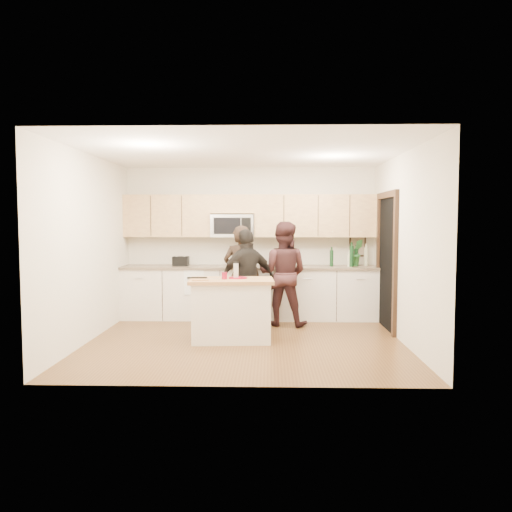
{
  "coord_description": "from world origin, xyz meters",
  "views": [
    {
      "loc": [
        0.35,
        -7.1,
        1.73
      ],
      "look_at": [
        0.15,
        0.35,
        1.21
      ],
      "focal_mm": 35.0,
      "sensor_mm": 36.0,
      "label": 1
    }
  ],
  "objects_px": {
    "woman_left": "(241,275)",
    "woman_center": "(283,274)",
    "island": "(232,310)",
    "woman_right": "(247,280)",
    "toaster": "(181,261)"
  },
  "relations": [
    {
      "from": "woman_left",
      "to": "woman_center",
      "type": "distance_m",
      "value": 0.69
    },
    {
      "from": "toaster",
      "to": "woman_center",
      "type": "height_order",
      "value": "woman_center"
    },
    {
      "from": "toaster",
      "to": "woman_left",
      "type": "relative_size",
      "value": 0.17
    },
    {
      "from": "island",
      "to": "woman_right",
      "type": "distance_m",
      "value": 0.85
    },
    {
      "from": "woman_center",
      "to": "toaster",
      "type": "bearing_deg",
      "value": -3.03
    },
    {
      "from": "woman_left",
      "to": "woman_right",
      "type": "relative_size",
      "value": 1.03
    },
    {
      "from": "woman_center",
      "to": "woman_right",
      "type": "distance_m",
      "value": 0.68
    },
    {
      "from": "woman_right",
      "to": "toaster",
      "type": "bearing_deg",
      "value": -64.01
    },
    {
      "from": "island",
      "to": "woman_right",
      "type": "xyz_separation_m",
      "value": [
        0.2,
        0.75,
        0.35
      ]
    },
    {
      "from": "island",
      "to": "woman_right",
      "type": "bearing_deg",
      "value": 72.18
    },
    {
      "from": "woman_left",
      "to": "toaster",
      "type": "bearing_deg",
      "value": -16.92
    },
    {
      "from": "woman_left",
      "to": "woman_center",
      "type": "bearing_deg",
      "value": -170.91
    },
    {
      "from": "island",
      "to": "woman_center",
      "type": "distance_m",
      "value": 1.41
    },
    {
      "from": "island",
      "to": "toaster",
      "type": "relative_size",
      "value": 4.47
    },
    {
      "from": "woman_center",
      "to": "woman_right",
      "type": "height_order",
      "value": "woman_center"
    }
  ]
}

